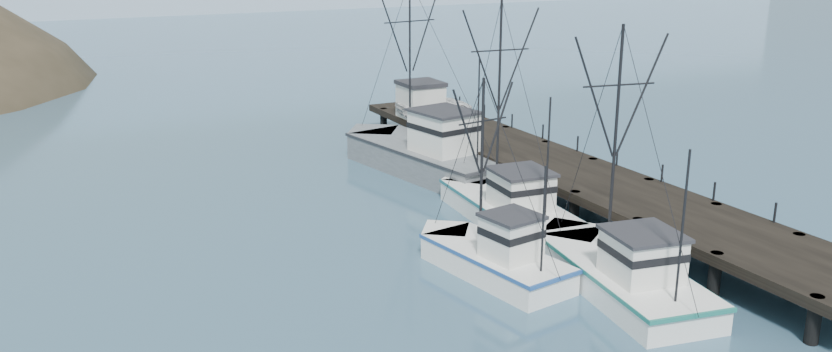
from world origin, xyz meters
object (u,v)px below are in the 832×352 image
Objects in this scene: trawler_near at (619,272)px; trawler_far at (505,205)px; pier at (559,168)px; pickup_truck at (435,105)px; work_vessel at (424,154)px; pier_shed at (421,99)px; trawler_mid at (491,257)px.

trawler_far is (0.58, 10.27, 0.00)m from trawler_near.
pickup_truck is (-0.23, 15.66, 1.13)m from pier.
trawler_far is 10.62m from work_vessel.
trawler_near is 20.91m from work_vessel.
trawler_near reaches higher than pier_shed.
pier_shed is at bearing 70.38° from trawler_mid.
pickup_truck is at bearing 67.83° from trawler_mid.
trawler_far is 2.10× the size of pickup_truck.
work_vessel is at bearing 121.00° from pier.
pickup_truck is at bearing 90.82° from pier.
trawler_far reaches higher than trawler_mid.
trawler_mid is (-10.10, -8.56, -0.87)m from pier.
trawler_far is 3.86× the size of pier_shed.
work_vessel is (-4.99, 8.30, -0.46)m from pier.
pier is 3.56× the size of trawler_far.
pier_shed is (-1.50, 15.56, 1.73)m from pier.
trawler_near is 5.83m from trawler_mid.
trawler_mid is 1.62× the size of pickup_truck.
trawler_near is 28.60m from pier_shed.
trawler_near is at bearing -115.06° from pier.
pier is 5.85m from trawler_far.
trawler_mid is (-4.22, 4.02, -0.00)m from trawler_near.
pier is at bearing -59.00° from work_vessel.
trawler_far is at bearing -102.01° from pier_shed.
trawler_mid is 25.74m from pier_shed.
trawler_near is at bearing -98.85° from pier_shed.
trawler_mid is 0.77× the size of trawler_far.
trawler_far is (-5.30, -2.31, -0.87)m from pier.
work_vessel reaches higher than pickup_truck.
trawler_near is 1.27× the size of trawler_mid.
trawler_near reaches higher than pickup_truck.
pier_shed is at bearing 81.15° from trawler_near.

